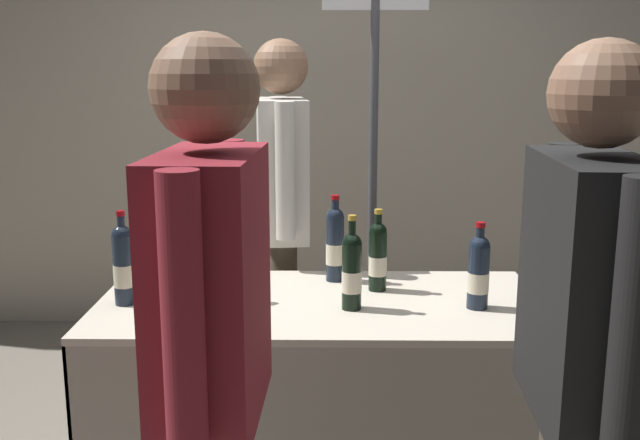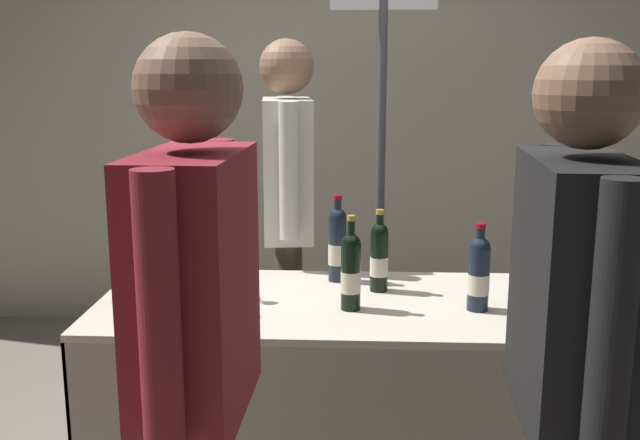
# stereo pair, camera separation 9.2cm
# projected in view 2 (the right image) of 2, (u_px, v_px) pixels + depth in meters

# --- Properties ---
(back_partition) EXTENTS (7.63, 0.12, 3.06)m
(back_partition) POSITION_uv_depth(u_px,v_px,m) (336.00, 82.00, 4.43)
(back_partition) COLOR #B2A893
(back_partition) RESTS_ON ground_plane
(tasting_table) EXTENTS (1.61, 0.78, 0.78)m
(tasting_table) POSITION_uv_depth(u_px,v_px,m) (320.00, 362.00, 2.69)
(tasting_table) COLOR beige
(tasting_table) RESTS_ON ground_plane
(featured_wine_bottle) EXTENTS (0.07, 0.07, 0.34)m
(featured_wine_bottle) POSITION_uv_depth(u_px,v_px,m) (125.00, 262.00, 2.60)
(featured_wine_bottle) COLOR #192333
(featured_wine_bottle) RESTS_ON tasting_table
(display_bottle_0) EXTENTS (0.07, 0.07, 0.31)m
(display_bottle_0) POSITION_uv_depth(u_px,v_px,m) (182.00, 245.00, 2.91)
(display_bottle_0) COLOR #38230F
(display_bottle_0) RESTS_ON tasting_table
(display_bottle_1) EXTENTS (0.07, 0.07, 0.31)m
(display_bottle_1) POSITION_uv_depth(u_px,v_px,m) (379.00, 256.00, 2.73)
(display_bottle_1) COLOR black
(display_bottle_1) RESTS_ON tasting_table
(display_bottle_2) EXTENTS (0.08, 0.08, 0.31)m
(display_bottle_2) POSITION_uv_depth(u_px,v_px,m) (479.00, 273.00, 2.51)
(display_bottle_2) COLOR #192333
(display_bottle_2) RESTS_ON tasting_table
(display_bottle_3) EXTENTS (0.07, 0.07, 0.35)m
(display_bottle_3) POSITION_uv_depth(u_px,v_px,m) (337.00, 243.00, 2.86)
(display_bottle_3) COLOR #192333
(display_bottle_3) RESTS_ON tasting_table
(display_bottle_4) EXTENTS (0.08, 0.08, 0.30)m
(display_bottle_4) POSITION_uv_depth(u_px,v_px,m) (147.00, 250.00, 2.86)
(display_bottle_4) COLOR black
(display_bottle_4) RESTS_ON tasting_table
(display_bottle_5) EXTENTS (0.07, 0.07, 0.34)m
(display_bottle_5) POSITION_uv_depth(u_px,v_px,m) (351.00, 271.00, 2.52)
(display_bottle_5) COLOR black
(display_bottle_5) RESTS_ON tasting_table
(wine_glass_near_vendor) EXTENTS (0.07, 0.07, 0.15)m
(wine_glass_near_vendor) POSITION_uv_depth(u_px,v_px,m) (221.00, 284.00, 2.47)
(wine_glass_near_vendor) COLOR silver
(wine_glass_near_vendor) RESTS_ON tasting_table
(flower_vase) EXTENTS (0.11, 0.11, 0.32)m
(flower_vase) POSITION_uv_depth(u_px,v_px,m) (216.00, 271.00, 2.67)
(flower_vase) COLOR tan
(flower_vase) RESTS_ON tasting_table
(vendor_presenter) EXTENTS (0.26, 0.60, 1.74)m
(vendor_presenter) POSITION_uv_depth(u_px,v_px,m) (288.00, 195.00, 3.25)
(vendor_presenter) COLOR #4C4233
(vendor_presenter) RESTS_ON ground_plane
(taster_foreground_right) EXTENTS (0.23, 0.61, 1.69)m
(taster_foreground_right) POSITION_uv_depth(u_px,v_px,m) (197.00, 338.00, 1.63)
(taster_foreground_right) COLOR #4C4233
(taster_foreground_right) RESTS_ON ground_plane
(taster_foreground_left) EXTENTS (0.24, 0.64, 1.68)m
(taster_foreground_left) POSITION_uv_depth(u_px,v_px,m) (571.00, 344.00, 1.60)
(taster_foreground_left) COLOR #4C4233
(taster_foreground_left) RESTS_ON ground_plane
(booth_signpost) EXTENTS (0.51, 0.04, 2.06)m
(booth_signpost) POSITION_uv_depth(u_px,v_px,m) (381.00, 143.00, 3.57)
(booth_signpost) COLOR #47474C
(booth_signpost) RESTS_ON ground_plane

